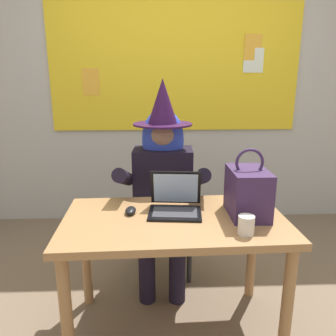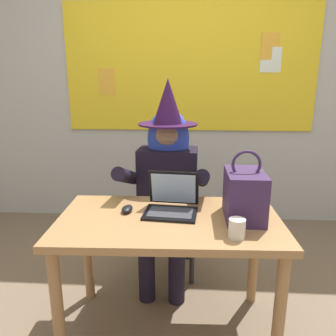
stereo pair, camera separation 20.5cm
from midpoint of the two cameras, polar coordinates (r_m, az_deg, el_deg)
ground_plane at (r=2.21m, az=0.95°, el=-25.73°), size 24.00×24.00×0.00m
wall_back_bulletin at (r=3.37m, az=-0.65°, el=14.12°), size 6.52×1.89×2.75m
desk_main at (r=1.87m, az=-2.08°, el=-11.51°), size 1.23×0.72×0.71m
chair_at_desk at (r=2.55m, az=-3.36°, el=-6.68°), size 0.46×0.46×0.90m
person_costumed at (r=2.34m, az=-3.41°, el=-1.19°), size 0.61×0.68×1.45m
laptop at (r=1.89m, az=-1.86°, el=-6.10°), size 0.31×0.28×0.22m
computer_mouse at (r=1.90m, az=-9.56°, el=-7.28°), size 0.07×0.11×0.03m
handbag at (r=1.85m, az=10.49°, el=-4.09°), size 0.20×0.30×0.38m
coffee_mug at (r=1.65m, az=9.82°, el=-9.73°), size 0.08×0.08×0.09m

